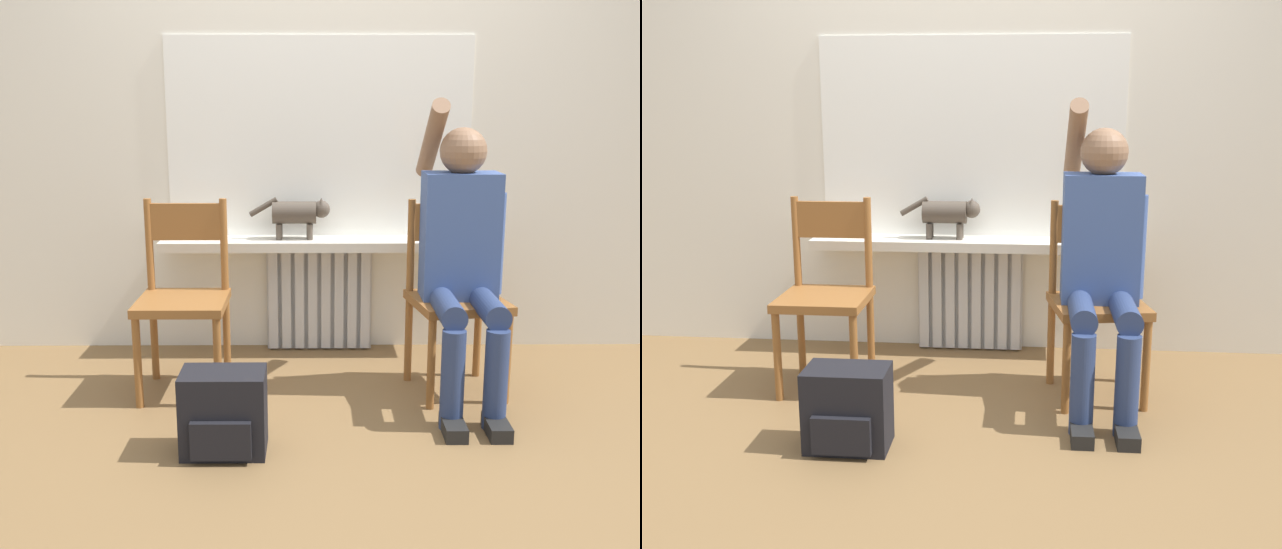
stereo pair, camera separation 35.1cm
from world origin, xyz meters
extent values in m
plane|color=brown|center=(0.00, 0.00, 0.00)|extent=(12.00, 12.00, 0.00)
cube|color=white|center=(0.00, 1.23, 1.35)|extent=(7.00, 0.06, 2.70)
cube|color=silver|center=(0.00, 1.16, 0.29)|extent=(0.57, 0.05, 0.58)
cube|color=silver|center=(-0.25, 1.12, 0.29)|extent=(0.05, 0.03, 0.56)
cube|color=silver|center=(-0.18, 1.12, 0.29)|extent=(0.05, 0.03, 0.56)
cube|color=silver|center=(-0.11, 1.12, 0.29)|extent=(0.05, 0.03, 0.56)
cube|color=silver|center=(-0.04, 1.12, 0.29)|extent=(0.05, 0.03, 0.56)
cube|color=silver|center=(0.04, 1.12, 0.29)|extent=(0.05, 0.03, 0.56)
cube|color=silver|center=(0.11, 1.12, 0.29)|extent=(0.05, 0.03, 0.56)
cube|color=silver|center=(0.18, 1.12, 0.29)|extent=(0.05, 0.03, 0.56)
cube|color=silver|center=(0.25, 1.12, 0.29)|extent=(0.05, 0.03, 0.56)
cube|color=silver|center=(0.00, 1.08, 0.60)|extent=(1.67, 0.25, 0.05)
cube|color=white|center=(0.00, 1.20, 1.15)|extent=(1.60, 0.01, 1.04)
cube|color=brown|center=(-0.63, 0.51, 0.44)|extent=(0.41, 0.41, 0.04)
cylinder|color=brown|center=(-0.81, 0.33, 0.21)|extent=(0.04, 0.04, 0.42)
cylinder|color=brown|center=(-0.46, 0.33, 0.21)|extent=(0.04, 0.04, 0.42)
cylinder|color=brown|center=(-0.81, 0.69, 0.21)|extent=(0.04, 0.04, 0.42)
cylinder|color=brown|center=(-0.46, 0.69, 0.21)|extent=(0.04, 0.04, 0.42)
cylinder|color=brown|center=(-0.81, 0.69, 0.68)|extent=(0.04, 0.04, 0.44)
cylinder|color=brown|center=(-0.46, 0.69, 0.68)|extent=(0.04, 0.04, 0.44)
cube|color=brown|center=(-0.63, 0.69, 0.78)|extent=(0.36, 0.02, 0.18)
cube|color=brown|center=(0.63, 0.51, 0.44)|extent=(0.47, 0.47, 0.04)
cylinder|color=brown|center=(0.49, 0.30, 0.21)|extent=(0.04, 0.04, 0.42)
cylinder|color=brown|center=(0.84, 0.36, 0.21)|extent=(0.04, 0.04, 0.42)
cylinder|color=brown|center=(0.43, 0.65, 0.21)|extent=(0.04, 0.04, 0.42)
cylinder|color=brown|center=(0.78, 0.71, 0.21)|extent=(0.04, 0.04, 0.42)
cylinder|color=brown|center=(0.43, 0.65, 0.68)|extent=(0.04, 0.04, 0.44)
cylinder|color=brown|center=(0.78, 0.71, 0.68)|extent=(0.04, 0.04, 0.44)
cube|color=brown|center=(0.61, 0.68, 0.78)|extent=(0.36, 0.08, 0.18)
cylinder|color=navy|center=(0.54, 0.31, 0.47)|extent=(0.11, 0.43, 0.11)
cylinder|color=navy|center=(0.72, 0.31, 0.47)|extent=(0.11, 0.43, 0.11)
cylinder|color=navy|center=(0.54, 0.10, 0.21)|extent=(0.10, 0.10, 0.43)
cylinder|color=navy|center=(0.72, 0.10, 0.21)|extent=(0.10, 0.10, 0.43)
cube|color=black|center=(0.54, 0.04, 0.03)|extent=(0.09, 0.20, 0.06)
cube|color=black|center=(0.72, 0.04, 0.03)|extent=(0.09, 0.20, 0.06)
cube|color=#3D5693|center=(0.63, 0.53, 0.74)|extent=(0.34, 0.20, 0.57)
sphere|color=#846047|center=(0.63, 0.53, 1.12)|extent=(0.21, 0.21, 0.21)
cylinder|color=#846047|center=(0.52, 0.67, 1.17)|extent=(0.08, 0.50, 0.38)
cylinder|color=#3D5693|center=(0.79, 0.49, 0.71)|extent=(0.08, 0.08, 0.46)
cylinder|color=#4C4238|center=(-0.13, 1.09, 0.77)|extent=(0.23, 0.12, 0.12)
sphere|color=#4C4238|center=(0.01, 1.09, 0.79)|extent=(0.09, 0.09, 0.09)
cone|color=#4C4238|center=(0.01, 1.07, 0.83)|extent=(0.03, 0.03, 0.03)
cone|color=#4C4238|center=(0.01, 1.11, 0.83)|extent=(0.03, 0.03, 0.03)
cylinder|color=#4C4238|center=(-0.05, 1.06, 0.67)|extent=(0.03, 0.03, 0.08)
cylinder|color=#4C4238|center=(-0.05, 1.12, 0.67)|extent=(0.03, 0.03, 0.08)
cylinder|color=#4C4238|center=(-0.21, 1.06, 0.67)|extent=(0.03, 0.03, 0.08)
cylinder|color=#4C4238|center=(-0.21, 1.12, 0.67)|extent=(0.03, 0.03, 0.08)
cylinder|color=#4C4238|center=(-0.29, 1.09, 0.80)|extent=(0.15, 0.03, 0.11)
cube|color=black|center=(-0.38, -0.11, 0.16)|extent=(0.33, 0.21, 0.33)
cube|color=black|center=(-0.38, -0.23, 0.10)|extent=(0.23, 0.03, 0.15)
camera|label=1|loc=(-0.03, -2.81, 1.34)|focal=42.00mm
camera|label=2|loc=(0.32, -2.80, 1.34)|focal=42.00mm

